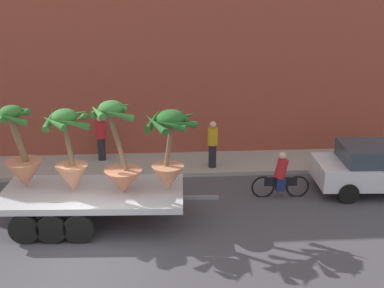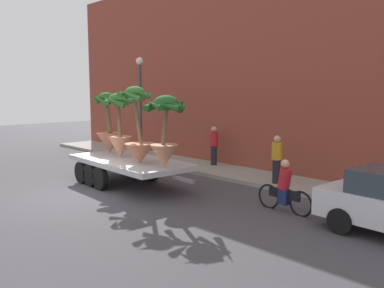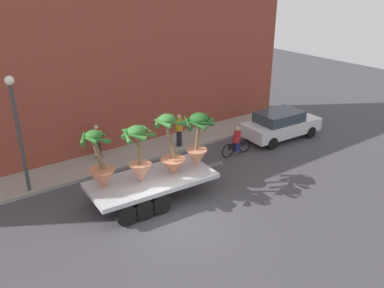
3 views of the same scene
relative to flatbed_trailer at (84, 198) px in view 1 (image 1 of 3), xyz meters
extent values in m
plane|color=#423F44|center=(0.29, -1.90, -0.75)|extent=(60.00, 60.00, 0.00)
cube|color=gray|center=(0.29, 4.20, -0.67)|extent=(24.00, 2.20, 0.15)
cube|color=brown|center=(0.29, 5.90, 3.65)|extent=(24.00, 1.20, 8.80)
cube|color=#B7BABF|center=(0.25, -0.01, 0.14)|extent=(5.13, 2.56, 0.18)
cylinder|color=black|center=(-1.31, 1.15, -0.35)|extent=(0.81, 0.26, 0.80)
cylinder|color=black|center=(-1.41, -1.02, -0.35)|extent=(0.81, 0.26, 0.80)
cylinder|color=black|center=(-0.60, 1.11, -0.35)|extent=(0.81, 0.26, 0.80)
cylinder|color=black|center=(-0.71, -1.05, -0.35)|extent=(0.81, 0.26, 0.80)
cylinder|color=black|center=(0.10, 1.08, -0.35)|extent=(0.81, 0.26, 0.80)
cylinder|color=black|center=(0.00, -1.08, -0.35)|extent=(0.81, 0.26, 0.80)
cube|color=slate|center=(3.26, -0.15, -0.01)|extent=(1.00, 0.15, 0.10)
cone|color=#C17251|center=(1.14, -0.21, 0.57)|extent=(1.02, 1.02, 0.68)
cylinder|color=brown|center=(1.02, -0.21, 1.76)|extent=(0.51, 0.13, 1.70)
ellipsoid|color=#387A33|center=(0.91, -0.21, 2.62)|extent=(0.66, 0.66, 0.41)
cone|color=#387A33|center=(1.25, -0.18, 2.57)|extent=(0.27, 0.73, 0.36)
cone|color=#387A33|center=(1.04, 0.16, 2.55)|extent=(0.84, 0.46, 0.45)
cone|color=#387A33|center=(0.62, 0.00, 2.56)|extent=(0.60, 0.72, 0.40)
cone|color=#387A33|center=(0.56, -0.39, 2.59)|extent=(0.54, 0.80, 0.32)
cone|color=#387A33|center=(1.10, -0.59, 2.55)|extent=(0.86, 0.57, 0.49)
cone|color=#C17251|center=(-1.64, 0.36, 0.63)|extent=(1.02, 1.02, 0.79)
cylinder|color=brown|center=(-1.72, 0.36, 1.72)|extent=(0.46, 0.18, 1.41)
ellipsoid|color=#2D6B28|center=(-1.81, 0.36, 2.42)|extent=(0.60, 0.60, 0.37)
cone|color=#2D6B28|center=(-1.48, 0.33, 2.39)|extent=(0.24, 0.69, 0.31)
cone|color=#2D6B28|center=(-1.67, 0.71, 2.37)|extent=(0.80, 0.47, 0.37)
cone|color=#2D6B28|center=(-2.14, 0.53, 2.36)|extent=(0.53, 0.77, 0.43)
cone|color=#2D6B28|center=(-2.06, 0.17, 2.39)|extent=(0.54, 0.64, 0.31)
cone|color=#2D6B28|center=(-1.70, -0.01, 2.33)|extent=(0.80, 0.42, 0.51)
cone|color=tan|center=(-0.26, -0.07, 0.62)|extent=(0.88, 0.88, 0.79)
cylinder|color=brown|center=(-0.29, -0.07, 1.70)|extent=(0.26, 0.14, 1.37)
ellipsoid|color=#387A33|center=(-0.33, -0.07, 2.38)|extent=(0.67, 0.67, 0.42)
cone|color=#387A33|center=(0.09, -0.11, 2.35)|extent=(0.29, 0.88, 0.34)
cone|color=#387A33|center=(-0.18, 0.37, 2.33)|extent=(0.96, 0.49, 0.42)
cone|color=#387A33|center=(-0.50, 0.27, 2.31)|extent=(0.78, 0.54, 0.45)
cone|color=#387A33|center=(-0.73, -0.02, 2.30)|extent=(0.30, 0.84, 0.51)
cone|color=#387A33|center=(-0.56, -0.39, 2.33)|extent=(0.79, 0.65, 0.39)
cone|color=#387A33|center=(-0.08, -0.45, 2.31)|extent=(0.89, 0.67, 0.51)
cone|color=tan|center=(2.34, -0.15, 0.60)|extent=(0.89, 0.89, 0.75)
cylinder|color=brown|center=(2.40, -0.15, 1.64)|extent=(0.32, 0.13, 1.33)
ellipsoid|color=#235B23|center=(2.46, -0.15, 2.30)|extent=(0.77, 0.77, 0.48)
cone|color=#235B23|center=(2.85, -0.16, 2.25)|extent=(0.22, 0.80, 0.38)
cone|color=#235B23|center=(2.75, 0.24, 2.22)|extent=(0.90, 0.74, 0.56)
cone|color=#235B23|center=(2.42, 0.29, 2.24)|extent=(0.92, 0.28, 0.46)
cone|color=#235B23|center=(1.99, 0.02, 2.23)|extent=(0.53, 1.02, 0.51)
cone|color=#235B23|center=(2.03, -0.41, 2.25)|extent=(0.69, 0.97, 0.43)
cone|color=#235B23|center=(2.39, -0.57, 2.25)|extent=(0.90, 0.35, 0.39)
cone|color=#235B23|center=(2.76, -0.49, 2.25)|extent=(0.83, 0.76, 0.42)
torus|color=black|center=(6.45, 1.30, -0.41)|extent=(0.74, 0.08, 0.74)
torus|color=black|center=(5.35, 1.33, -0.41)|extent=(0.74, 0.08, 0.74)
cube|color=black|center=(5.90, 1.31, -0.23)|extent=(1.04, 0.09, 0.28)
cylinder|color=red|center=(5.90, 1.31, 0.22)|extent=(0.45, 0.35, 0.65)
sphere|color=tan|center=(5.90, 1.31, 0.64)|extent=(0.24, 0.24, 0.24)
cube|color=navy|center=(5.90, 1.31, -0.31)|extent=(0.29, 0.25, 0.44)
cube|color=#2D3842|center=(9.14, 1.56, 0.55)|extent=(2.52, 1.77, 0.56)
cylinder|color=black|center=(7.97, 2.49, -0.43)|extent=(0.65, 0.23, 0.64)
cylinder|color=black|center=(7.88, 0.75, -0.43)|extent=(0.65, 0.23, 0.64)
cylinder|color=black|center=(4.00, 3.64, -0.17)|extent=(0.28, 0.28, 0.85)
cylinder|color=gold|center=(4.00, 3.64, 0.56)|extent=(0.36, 0.36, 0.62)
sphere|color=tan|center=(4.00, 3.64, 0.99)|extent=(0.24, 0.24, 0.24)
cylinder|color=black|center=(-0.04, 4.68, -0.17)|extent=(0.28, 0.28, 0.85)
cylinder|color=red|center=(-0.04, 4.68, 0.56)|extent=(0.36, 0.36, 0.62)
sphere|color=tan|center=(-0.04, 4.68, 0.99)|extent=(0.24, 0.24, 0.24)
camera|label=1|loc=(2.18, -12.36, 5.73)|focal=44.90mm
camera|label=2|loc=(12.38, -8.46, 2.69)|focal=38.65mm
camera|label=3|loc=(-6.56, -12.30, 7.71)|focal=37.24mm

